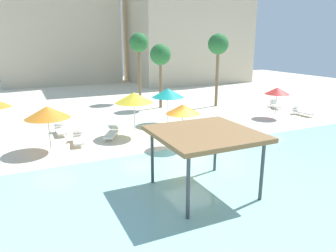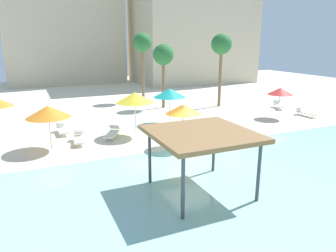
{
  "view_description": "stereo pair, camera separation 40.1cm",
  "coord_description": "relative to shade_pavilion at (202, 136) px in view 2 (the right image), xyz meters",
  "views": [
    {
      "loc": [
        -8.02,
        -14.14,
        6.11
      ],
      "look_at": [
        -0.47,
        2.0,
        1.3
      ],
      "focal_mm": 33.93,
      "sensor_mm": 36.0,
      "label": 1
    },
    {
      "loc": [
        -7.66,
        -14.3,
        6.11
      ],
      "look_at": [
        -0.47,
        2.0,
        1.3
      ],
      "focal_mm": 33.93,
      "sensor_mm": 36.0,
      "label": 2
    }
  ],
  "objects": [
    {
      "name": "beach_umbrella_yellow_0",
      "position": [
        0.11,
        8.88,
        0.11
      ],
      "size": [
        2.43,
        2.43,
        2.89
      ],
      "color": "silver",
      "rests_on": "ground"
    },
    {
      "name": "beach_umbrella_red_6",
      "position": [
        12.31,
        8.95,
        -0.26
      ],
      "size": [
        1.98,
        1.98,
        2.46
      ],
      "color": "silver",
      "rests_on": "ground"
    },
    {
      "name": "ground_plane",
      "position": [
        1.55,
        3.79,
        -2.44
      ],
      "size": [
        80.0,
        80.0,
        0.0
      ],
      "primitive_type": "plane",
      "color": "beige"
    },
    {
      "name": "palm_tree_3",
      "position": [
        10.49,
        14.96,
        3.18
      ],
      "size": [
        1.9,
        1.9,
        6.75
      ],
      "color": "brown",
      "rests_on": "ground"
    },
    {
      "name": "lounge_chair_2",
      "position": [
        14.9,
        8.59,
        -2.11
      ],
      "size": [
        0.71,
        1.93,
        0.74
      ],
      "rotation": [
        0.0,
        0.0,
        -1.51
      ],
      "color": "white",
      "rests_on": "ground"
    },
    {
      "name": "shade_pavilion",
      "position": [
        0.0,
        0.0,
        0.0
      ],
      "size": [
        3.94,
        3.94,
        2.62
      ],
      "color": "#42474C",
      "rests_on": "ground"
    },
    {
      "name": "palm_tree_2",
      "position": [
        4.78,
        20.54,
        3.3
      ],
      "size": [
        1.9,
        1.9,
        6.88
      ],
      "color": "brown",
      "rests_on": "ground"
    },
    {
      "name": "beach_umbrella_orange_3",
      "position": [
        1.88,
        5.48,
        -0.15
      ],
      "size": [
        2.0,
        2.0,
        2.57
      ],
      "color": "silver",
      "rests_on": "ground"
    },
    {
      "name": "lounge_chair_5",
      "position": [
        15.0,
        11.86,
        -2.11
      ],
      "size": [
        1.43,
        1.95,
        0.74
      ],
      "rotation": [
        0.0,
        0.0,
        -2.07
      ],
      "color": "white",
      "rests_on": "ground"
    },
    {
      "name": "hotel_block_1",
      "position": [
        17.13,
        33.25,
        6.3
      ],
      "size": [
        16.8,
        10.82,
        17.48
      ],
      "primitive_type": "cube",
      "color": "beige",
      "rests_on": "ground"
    },
    {
      "name": "palm_tree_1",
      "position": [
        5.35,
        16.52,
        2.32
      ],
      "size": [
        1.9,
        1.9,
        5.84
      ],
      "color": "brown",
      "rests_on": "ground"
    },
    {
      "name": "lagoon_water",
      "position": [
        1.55,
        -1.46,
        -2.42
      ],
      "size": [
        44.0,
        13.5,
        0.04
      ],
      "primitive_type": "cube",
      "color": "#99D1C6",
      "rests_on": "ground"
    },
    {
      "name": "beach_umbrella_teal_5",
      "position": [
        3.44,
        10.83,
        -0.09
      ],
      "size": [
        2.39,
        2.39,
        2.68
      ],
      "color": "silver",
      "rests_on": "ground"
    },
    {
      "name": "lounge_chair_0",
      "position": [
        -1.42,
        9.06,
        -2.11
      ],
      "size": [
        1.44,
        1.95,
        0.74
      ],
      "rotation": [
        0.0,
        0.0,
        -2.07
      ],
      "color": "white",
      "rests_on": "ground"
    },
    {
      "name": "beach_umbrella_orange_1",
      "position": [
        -5.25,
        8.14,
        -0.2
      ],
      "size": [
        2.48,
        2.48,
        2.59
      ],
      "color": "silver",
      "rests_on": "ground"
    },
    {
      "name": "lounge_chair_4",
      "position": [
        -3.59,
        8.78,
        -2.11
      ],
      "size": [
        0.85,
        1.96,
        0.74
      ],
      "rotation": [
        0.0,
        0.0,
        -1.71
      ],
      "color": "white",
      "rests_on": "ground"
    },
    {
      "name": "lounge_chair_1",
      "position": [
        -4.33,
        11.35,
        -2.11
      ],
      "size": [
        0.65,
        1.91,
        0.74
      ],
      "rotation": [
        0.0,
        0.0,
        -1.55
      ],
      "color": "white",
      "rests_on": "ground"
    },
    {
      "name": "hotel_block_0",
      "position": [
        -0.56,
        39.94,
        7.91
      ],
      "size": [
        16.15,
        9.2,
        20.7
      ],
      "primitive_type": "cube",
      "color": "beige",
      "rests_on": "ground"
    }
  ]
}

